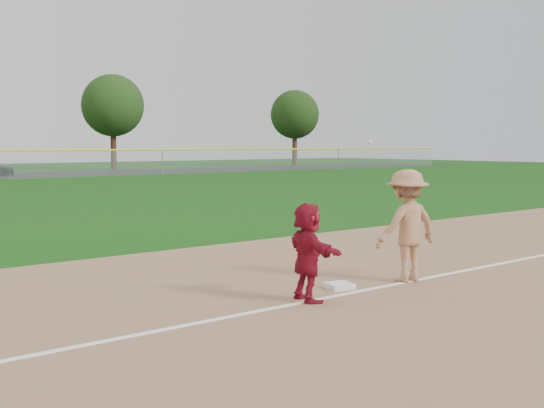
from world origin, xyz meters
TOP-DOWN VIEW (x-y plane):
  - ground at (0.00, 0.00)m, footprint 160.00×160.00m
  - foul_line at (0.00, -0.80)m, footprint 60.00×0.10m
  - first_base at (-0.12, -0.42)m, footprint 0.49×0.49m
  - base_runner at (-1.13, -0.75)m, footprint 0.80×1.48m
  - first_base_play at (1.23, -0.72)m, footprint 1.35×0.95m
  - tree_3 at (22.00, 52.80)m, footprint 6.00×6.00m
  - tree_4 at (44.00, 51.20)m, footprint 5.60×5.60m

SIDE VIEW (x-z plane):
  - ground at x=0.00m, z-range 0.00..0.00m
  - foul_line at x=0.00m, z-range 0.02..0.03m
  - first_base at x=-0.12m, z-range 0.02..0.11m
  - base_runner at x=-1.13m, z-range 0.02..1.54m
  - first_base_play at x=1.23m, z-range -0.24..2.24m
  - tree_4 at x=44.00m, z-range 1.51..10.18m
  - tree_3 at x=22.00m, z-range 1.57..10.76m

